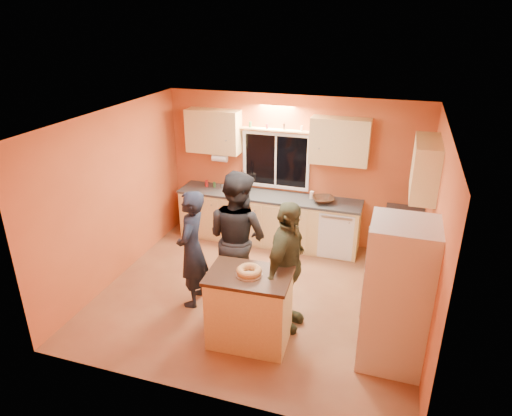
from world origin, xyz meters
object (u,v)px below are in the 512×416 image
at_px(refrigerator, 397,295).
at_px(person_right, 287,267).
at_px(person_left, 192,249).
at_px(island, 249,308).
at_px(person_center, 238,237).

relative_size(refrigerator, person_right, 1.02).
height_order(person_left, person_right, person_right).
bearing_deg(refrigerator, person_left, 171.84).
xyz_separation_m(refrigerator, person_right, (-1.34, 0.25, -0.02)).
xyz_separation_m(island, person_right, (0.35, 0.44, 0.39)).
height_order(person_left, person_center, person_center).
xyz_separation_m(person_left, person_right, (1.37, -0.13, 0.04)).
bearing_deg(island, refrigerator, 3.62).
distance_m(refrigerator, person_center, 2.26).
xyz_separation_m(person_center, person_right, (0.81, -0.43, -0.08)).
height_order(refrigerator, person_center, person_center).
relative_size(person_left, person_center, 0.87).
bearing_deg(refrigerator, island, -173.65).
bearing_deg(person_left, person_right, 78.35).
relative_size(person_left, person_right, 0.96).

